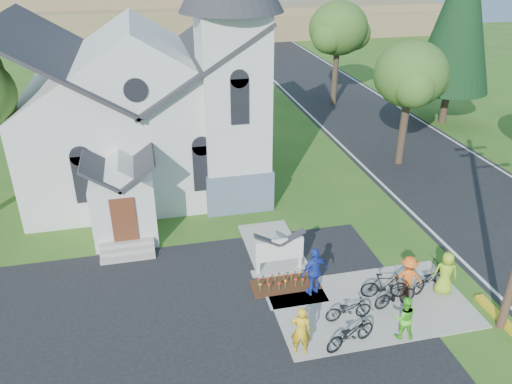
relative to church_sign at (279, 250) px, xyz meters
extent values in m
plane|color=#305B1A|center=(1.20, -3.20, -1.03)|extent=(120.00, 120.00, 0.00)
cube|color=black|center=(11.20, 11.80, -1.02)|extent=(8.00, 90.00, 0.02)
cube|color=#A59F95|center=(2.70, -2.70, -1.00)|extent=(7.00, 4.00, 0.05)
cube|color=silver|center=(-4.80, 9.80, 1.47)|extent=(11.00, 9.00, 5.00)
cube|color=slate|center=(-0.50, 6.50, -0.03)|extent=(3.20, 3.20, 2.00)
cube|color=silver|center=(-0.50, 6.50, 3.47)|extent=(3.00, 3.00, 9.00)
cube|color=silver|center=(-5.80, 4.10, 0.37)|extent=(2.60, 2.40, 2.80)
cube|color=brown|center=(-5.80, 2.87, 0.47)|extent=(1.00, 0.10, 2.00)
cube|color=#A59F95|center=(0.00, 0.00, -0.98)|extent=(2.20, 0.40, 0.10)
cube|color=white|center=(-0.85, 0.00, -0.48)|extent=(0.12, 0.12, 1.00)
cube|color=white|center=(0.85, 0.00, -0.48)|extent=(0.12, 0.12, 1.00)
cube|color=white|center=(0.00, 0.00, 0.02)|extent=(1.90, 0.14, 0.90)
cube|color=#391C0F|center=(0.00, -0.90, -0.99)|extent=(2.60, 1.10, 0.07)
cylinder|color=#36271D|center=(9.70, 8.80, 1.00)|extent=(0.44, 0.44, 4.05)
ellipsoid|color=#2B551D|center=(9.70, 8.80, 4.22)|extent=(4.00, 4.00, 3.60)
cylinder|color=#36271D|center=(10.20, 20.80, 1.22)|extent=(0.44, 0.44, 4.50)
ellipsoid|color=#2B551D|center=(10.20, 20.80, 4.79)|extent=(4.40, 4.40, 3.96)
cylinder|color=#36271D|center=(16.20, 14.80, 0.17)|extent=(0.50, 0.50, 2.40)
cone|color=black|center=(16.20, 14.80, 6.37)|extent=(5.20, 5.20, 10.00)
cube|color=olive|center=(7.20, 52.80, 0.97)|extent=(60.00, 8.00, 4.00)
cube|color=olive|center=(-8.80, 54.80, 1.77)|extent=(30.00, 6.00, 5.60)
cube|color=olive|center=(23.20, 50.80, 0.47)|extent=(25.00, 6.00, 3.00)
imported|color=yellow|center=(-0.50, -4.32, -0.10)|extent=(0.75, 0.61, 1.76)
imported|color=black|center=(1.14, -4.40, -0.48)|extent=(2.00, 1.19, 0.99)
imported|color=#54DE29|center=(2.96, -4.40, -0.19)|extent=(0.88, 0.76, 1.57)
imported|color=black|center=(3.29, -2.43, -0.45)|extent=(1.82, 0.87, 1.05)
imported|color=#2139A7|center=(0.88, -1.59, -0.02)|extent=(1.21, 0.77, 1.92)
imported|color=black|center=(1.57, -3.22, -0.54)|extent=(1.66, 0.59, 0.87)
imported|color=orange|center=(4.12, -2.49, -0.15)|extent=(1.21, 0.91, 1.66)
imported|color=black|center=(3.44, -2.97, -0.47)|extent=(1.73, 0.68, 1.01)
imported|color=#92BD23|center=(5.53, -2.65, -0.11)|extent=(1.00, 0.85, 1.73)
imported|color=black|center=(5.17, -2.31, -0.49)|extent=(1.97, 1.31, 0.98)
camera|label=1|loc=(-4.52, -15.52, 10.70)|focal=35.00mm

